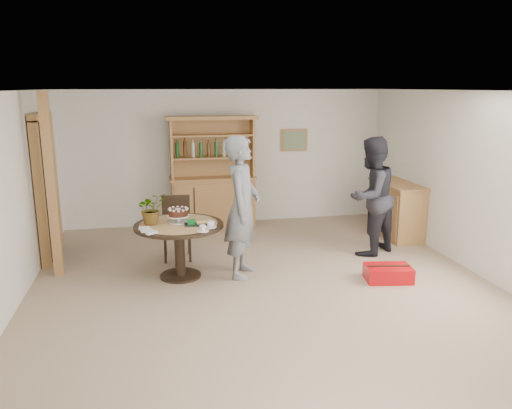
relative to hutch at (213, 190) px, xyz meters
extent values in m
plane|color=tan|center=(0.30, -3.24, -0.69)|extent=(7.00, 7.00, 0.00)
cube|color=white|center=(0.30, 0.26, 0.56)|extent=(6.00, 0.04, 2.50)
cube|color=white|center=(0.30, -6.74, 0.56)|extent=(6.00, 0.04, 2.50)
cube|color=white|center=(-2.70, -3.24, 0.56)|extent=(0.04, 7.00, 2.50)
cube|color=white|center=(3.30, -3.24, 0.56)|extent=(0.04, 7.00, 2.50)
cube|color=white|center=(0.30, -3.24, 1.81)|extent=(6.00, 7.00, 0.04)
cube|color=#AE7D49|center=(1.60, 0.23, 0.86)|extent=(0.52, 0.03, 0.42)
cube|color=#59724C|center=(1.60, 0.21, 0.86)|extent=(0.44, 0.02, 0.34)
cube|color=black|center=(-2.64, -1.24, 0.36)|extent=(0.10, 0.90, 2.10)
cube|color=#B3844C|center=(-2.62, -1.74, 0.36)|extent=(0.12, 0.10, 2.10)
cube|color=#B3844C|center=(-2.62, -0.74, 0.36)|extent=(0.12, 0.10, 2.10)
cube|color=#B3844C|center=(-2.62, -1.24, 1.44)|extent=(0.12, 1.10, 0.10)
cube|color=#AE7D49|center=(-2.40, -2.04, 0.56)|extent=(0.12, 0.12, 2.50)
cube|color=#B3844C|center=(0.00, 0.00, -0.24)|extent=(1.50, 0.50, 0.90)
cube|color=#AE7D49|center=(0.00, 0.00, 0.23)|extent=(1.56, 0.54, 0.04)
cube|color=#B3844C|center=(0.00, 0.10, 0.78)|extent=(1.50, 0.04, 1.06)
cube|color=#B3844C|center=(-0.73, -0.05, 0.78)|extent=(0.04, 0.34, 1.06)
cube|color=#B3844C|center=(0.73, -0.05, 0.78)|extent=(0.04, 0.34, 1.06)
cube|color=#AE7D49|center=(0.00, -0.05, 0.61)|extent=(1.44, 0.32, 0.03)
cube|color=#AE7D49|center=(0.00, -0.05, 1.01)|extent=(1.44, 0.32, 0.03)
cube|color=#B3844C|center=(0.00, -0.05, 1.32)|extent=(1.62, 0.40, 0.06)
cylinder|color=#194C1E|center=(-0.56, -0.05, 0.77)|extent=(0.07, 0.07, 0.28)
cylinder|color=#4C2D14|center=(-0.40, -0.05, 0.77)|extent=(0.07, 0.07, 0.28)
cylinder|color=#B2BFB2|center=(-0.24, -0.05, 0.77)|extent=(0.07, 0.07, 0.28)
cylinder|color=#194C1E|center=(-0.08, -0.05, 0.77)|extent=(0.07, 0.07, 0.28)
cylinder|color=#4C2D14|center=(0.08, -0.05, 0.77)|extent=(0.07, 0.07, 0.28)
cylinder|color=#B2BFB2|center=(0.24, -0.05, 0.77)|extent=(0.07, 0.07, 0.28)
cylinder|color=#194C1E|center=(0.40, -0.05, 0.77)|extent=(0.07, 0.07, 0.28)
cylinder|color=#4C2D14|center=(0.56, -0.05, 0.77)|extent=(0.07, 0.07, 0.28)
cube|color=#B3844C|center=(3.04, -1.24, -0.24)|extent=(0.50, 1.20, 0.90)
cube|color=#AE7D49|center=(3.04, -1.24, 0.23)|extent=(0.54, 1.26, 0.04)
cylinder|color=black|center=(-0.75, -2.46, 0.04)|extent=(1.20, 1.20, 0.04)
cylinder|color=black|center=(-0.75, -2.46, -0.33)|extent=(0.14, 0.14, 0.70)
cylinder|color=black|center=(-0.75, -2.46, -0.67)|extent=(0.56, 0.56, 0.03)
cylinder|color=tan|center=(-0.75, -2.46, 0.07)|extent=(1.04, 1.04, 0.01)
cube|color=black|center=(-0.75, -1.71, -0.24)|extent=(0.43, 0.43, 0.04)
cube|color=black|center=(-0.75, -1.52, 0.01)|extent=(0.42, 0.04, 0.46)
cube|color=black|center=(-0.75, -1.52, 0.23)|extent=(0.42, 0.05, 0.05)
cube|color=black|center=(-0.94, -1.88, -0.47)|extent=(0.04, 0.04, 0.44)
cube|color=black|center=(-0.58, -1.90, -0.47)|extent=(0.03, 0.04, 0.44)
cube|color=black|center=(-0.93, -1.52, -0.47)|extent=(0.04, 0.04, 0.44)
cube|color=black|center=(-0.57, -1.54, -0.47)|extent=(0.03, 0.04, 0.44)
cylinder|color=white|center=(-0.75, -2.41, 0.08)|extent=(0.28, 0.28, 0.01)
cylinder|color=white|center=(-0.75, -2.41, 0.12)|extent=(0.05, 0.05, 0.08)
cylinder|color=white|center=(-0.75, -2.41, 0.16)|extent=(0.30, 0.30, 0.01)
cylinder|color=#4D2316|center=(-0.75, -2.41, 0.21)|extent=(0.26, 0.26, 0.09)
cylinder|color=white|center=(-0.75, -2.41, 0.26)|extent=(0.08, 0.08, 0.01)
sphere|color=white|center=(-0.63, -2.41, 0.26)|extent=(0.04, 0.04, 0.04)
sphere|color=white|center=(-0.65, -2.35, 0.26)|extent=(0.04, 0.04, 0.04)
sphere|color=white|center=(-0.69, -2.31, 0.26)|extent=(0.04, 0.04, 0.04)
sphere|color=white|center=(-0.75, -2.29, 0.26)|extent=(0.04, 0.04, 0.04)
sphere|color=white|center=(-0.81, -2.31, 0.26)|extent=(0.04, 0.04, 0.04)
sphere|color=white|center=(-0.86, -2.35, 0.26)|extent=(0.04, 0.04, 0.04)
sphere|color=white|center=(-0.87, -2.41, 0.26)|extent=(0.04, 0.04, 0.04)
sphere|color=white|center=(-0.86, -2.47, 0.26)|extent=(0.04, 0.04, 0.04)
sphere|color=white|center=(-0.81, -2.51, 0.26)|extent=(0.04, 0.04, 0.04)
sphere|color=white|center=(-0.75, -2.53, 0.26)|extent=(0.04, 0.04, 0.04)
sphere|color=white|center=(-0.69, -2.51, 0.26)|extent=(0.04, 0.04, 0.04)
sphere|color=white|center=(-0.65, -2.47, 0.26)|extent=(0.04, 0.04, 0.04)
imported|color=#3F7233|center=(-1.10, -2.41, 0.28)|extent=(0.47, 0.44, 0.42)
cube|color=black|center=(-0.53, -2.58, 0.08)|extent=(0.30, 0.20, 0.01)
cube|color=#0B6B21|center=(-0.59, -2.58, 0.11)|extent=(0.10, 0.10, 0.06)
cube|color=#0B6B21|center=(-0.59, -2.58, 0.15)|extent=(0.11, 0.02, 0.01)
cylinder|color=white|center=(-0.35, -2.74, 0.08)|extent=(0.15, 0.15, 0.01)
imported|color=white|center=(-0.35, -2.74, 0.12)|extent=(0.10, 0.10, 0.08)
cylinder|color=white|center=(-0.47, -2.91, 0.08)|extent=(0.15, 0.15, 0.01)
imported|color=white|center=(-0.47, -2.91, 0.12)|extent=(0.08, 0.08, 0.07)
cube|color=white|center=(-1.20, -2.66, 0.09)|extent=(0.14, 0.08, 0.03)
cube|color=white|center=(-1.17, -2.78, 0.09)|extent=(0.16, 0.11, 0.03)
cube|color=white|center=(-1.11, -2.88, 0.09)|extent=(0.16, 0.14, 0.03)
imported|color=slate|center=(0.10, -2.56, 0.28)|extent=(0.69, 0.82, 1.93)
imported|color=black|center=(2.19, -2.04, 0.22)|extent=(1.11, 1.05, 1.82)
cube|color=red|center=(1.98, -3.16, -0.59)|extent=(0.65, 0.49, 0.20)
cube|color=black|center=(1.98, -3.16, -0.48)|extent=(0.56, 0.13, 0.01)
camera|label=1|loc=(-1.03, -8.99, 1.86)|focal=35.00mm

